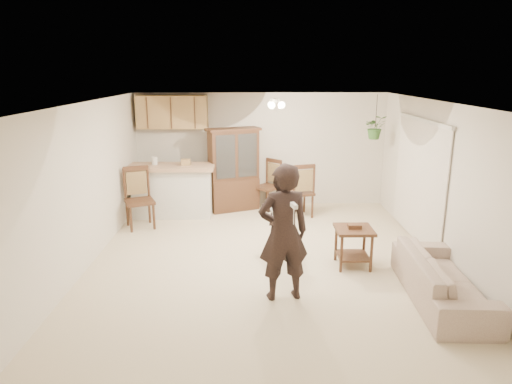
{
  "coord_description": "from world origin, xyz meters",
  "views": [
    {
      "loc": [
        -0.21,
        -6.81,
        2.96
      ],
      "look_at": [
        -0.14,
        0.4,
        1.03
      ],
      "focal_mm": 32.0,
      "sensor_mm": 36.0,
      "label": 1
    }
  ],
  "objects_px": {
    "child": "(280,213)",
    "side_table": "(353,247)",
    "chair_hutch_left": "(267,195)",
    "china_hutch": "(234,170)",
    "chair_hutch_right": "(299,201)",
    "chair_bar": "(140,211)",
    "adult": "(283,234)",
    "sofa": "(443,274)"
  },
  "relations": [
    {
      "from": "child",
      "to": "side_table",
      "type": "xyz_separation_m",
      "value": [
        1.11,
        -0.6,
        -0.35
      ]
    },
    {
      "from": "child",
      "to": "chair_hutch_left",
      "type": "relative_size",
      "value": 1.24
    },
    {
      "from": "china_hutch",
      "to": "chair_hutch_right",
      "type": "bearing_deg",
      "value": -41.66
    },
    {
      "from": "side_table",
      "to": "chair_bar",
      "type": "xyz_separation_m",
      "value": [
        -3.73,
        1.86,
        0.01
      ]
    },
    {
      "from": "china_hutch",
      "to": "chair_hutch_left",
      "type": "distance_m",
      "value": 0.93
    },
    {
      "from": "china_hutch",
      "to": "chair_bar",
      "type": "distance_m",
      "value": 2.19
    },
    {
      "from": "side_table",
      "to": "chair_hutch_left",
      "type": "distance_m",
      "value": 3.33
    },
    {
      "from": "china_hutch",
      "to": "adult",
      "type": "bearing_deg",
      "value": -101.57
    },
    {
      "from": "china_hutch",
      "to": "chair_bar",
      "type": "bearing_deg",
      "value": -169.27
    },
    {
      "from": "child",
      "to": "chair_hutch_left",
      "type": "xyz_separation_m",
      "value": [
        -0.12,
        2.49,
        -0.37
      ]
    },
    {
      "from": "china_hutch",
      "to": "side_table",
      "type": "xyz_separation_m",
      "value": [
        1.96,
        -3.03,
        -0.56
      ]
    },
    {
      "from": "sofa",
      "to": "adult",
      "type": "relative_size",
      "value": 1.04
    },
    {
      "from": "adult",
      "to": "chair_hutch_right",
      "type": "relative_size",
      "value": 1.58
    },
    {
      "from": "chair_hutch_right",
      "to": "chair_hutch_left",
      "type": "bearing_deg",
      "value": -56.55
    },
    {
      "from": "child",
      "to": "chair_bar",
      "type": "relative_size",
      "value": 1.15
    },
    {
      "from": "adult",
      "to": "chair_hutch_right",
      "type": "xyz_separation_m",
      "value": [
        0.58,
        3.56,
        -0.58
      ]
    },
    {
      "from": "chair_bar",
      "to": "chair_hutch_right",
      "type": "distance_m",
      "value": 3.23
    },
    {
      "from": "sofa",
      "to": "chair_bar",
      "type": "distance_m",
      "value": 5.52
    },
    {
      "from": "child",
      "to": "adult",
      "type": "bearing_deg",
      "value": 112.48
    },
    {
      "from": "child",
      "to": "side_table",
      "type": "height_order",
      "value": "child"
    },
    {
      "from": "adult",
      "to": "side_table",
      "type": "xyz_separation_m",
      "value": [
        1.16,
        1.01,
        -0.58
      ]
    },
    {
      "from": "adult",
      "to": "side_table",
      "type": "bearing_deg",
      "value": -150.65
    },
    {
      "from": "adult",
      "to": "china_hutch",
      "type": "xyz_separation_m",
      "value": [
        -0.8,
        4.04,
        -0.02
      ]
    },
    {
      "from": "china_hutch",
      "to": "chair_hutch_left",
      "type": "xyz_separation_m",
      "value": [
        0.73,
        0.07,
        -0.58
      ]
    },
    {
      "from": "adult",
      "to": "chair_hutch_left",
      "type": "distance_m",
      "value": 4.15
    },
    {
      "from": "chair_bar",
      "to": "chair_hutch_right",
      "type": "xyz_separation_m",
      "value": [
        3.15,
        0.7,
        -0.01
      ]
    },
    {
      "from": "child",
      "to": "chair_hutch_left",
      "type": "bearing_deg",
      "value": -62.94
    },
    {
      "from": "china_hutch",
      "to": "side_table",
      "type": "relative_size",
      "value": 2.6
    },
    {
      "from": "side_table",
      "to": "chair_hutch_right",
      "type": "height_order",
      "value": "chair_hutch_right"
    },
    {
      "from": "chair_hutch_left",
      "to": "adult",
      "type": "bearing_deg",
      "value": -44.32
    },
    {
      "from": "adult",
      "to": "chair_bar",
      "type": "bearing_deg",
      "value": -59.83
    },
    {
      "from": "adult",
      "to": "sofa",
      "type": "bearing_deg",
      "value": 166.11
    },
    {
      "from": "child",
      "to": "china_hutch",
      "type": "xyz_separation_m",
      "value": [
        -0.85,
        2.43,
        0.21
      ]
    },
    {
      "from": "child",
      "to": "side_table",
      "type": "relative_size",
      "value": 1.96
    },
    {
      "from": "chair_hutch_left",
      "to": "chair_bar",
      "type": "bearing_deg",
      "value": -108.95
    },
    {
      "from": "child",
      "to": "chair_hutch_right",
      "type": "relative_size",
      "value": 1.18
    },
    {
      "from": "chair_bar",
      "to": "chair_hutch_left",
      "type": "distance_m",
      "value": 2.79
    },
    {
      "from": "side_table",
      "to": "chair_hutch_right",
      "type": "xyz_separation_m",
      "value": [
        -0.58,
        2.55,
        -0.0
      ]
    },
    {
      "from": "side_table",
      "to": "chair_hutch_right",
      "type": "relative_size",
      "value": 0.6
    },
    {
      "from": "chair_bar",
      "to": "chair_hutch_right",
      "type": "bearing_deg",
      "value": -10.64
    },
    {
      "from": "sofa",
      "to": "chair_hutch_right",
      "type": "distance_m",
      "value": 3.95
    },
    {
      "from": "china_hutch",
      "to": "child",
      "type": "bearing_deg",
      "value": -93.47
    }
  ]
}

